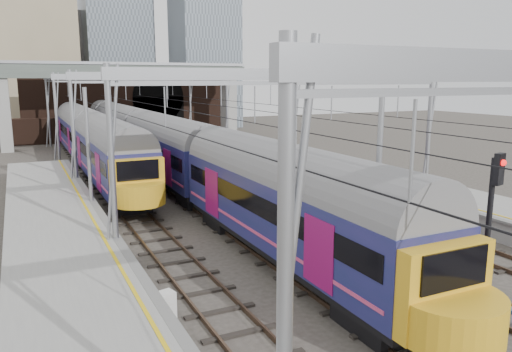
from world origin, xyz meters
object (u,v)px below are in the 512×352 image
train_second (92,140)px  relay_cabinet (166,309)px  signal_near_left (295,195)px  signal_near_centre (491,217)px  train_main (142,138)px

train_second → relay_cabinet: size_ratio=31.55×
signal_near_left → signal_near_centre: bearing=-69.2°
signal_near_left → signal_near_centre: (3.45, -5.87, 0.22)m
relay_cabinet → train_second: bearing=71.1°
train_main → signal_near_left: bearing=-90.2°
signal_near_centre → relay_cabinet: 10.28m
signal_near_left → relay_cabinet: bearing=-169.9°
train_main → relay_cabinet: train_main is taller
train_second → signal_near_left: 26.53m
train_second → signal_near_centre: size_ratio=6.41×
train_second → signal_near_left: train_second is taller
signal_near_left → signal_near_centre: signal_near_centre is taller
train_main → signal_near_centre: size_ratio=12.79×
signal_near_centre → signal_near_left: bearing=106.5°
signal_near_centre → relay_cabinet: (-9.14, 3.82, -2.75)m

